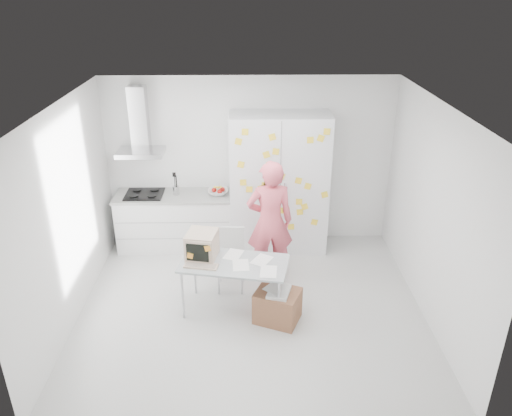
{
  "coord_description": "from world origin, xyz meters",
  "views": [
    {
      "loc": [
        -0.04,
        -5.48,
        4.01
      ],
      "look_at": [
        0.08,
        0.79,
        1.1
      ],
      "focal_mm": 35.0,
      "sensor_mm": 36.0,
      "label": 1
    }
  ],
  "objects_px": {
    "person": "(270,222)",
    "chair": "(231,255)",
    "cardboard_box": "(277,305)",
    "desk": "(214,253)"
  },
  "relations": [
    {
      "from": "person",
      "to": "cardboard_box",
      "type": "xyz_separation_m",
      "value": [
        0.06,
        -1.02,
        -0.68
      ]
    },
    {
      "from": "chair",
      "to": "cardboard_box",
      "type": "relative_size",
      "value": 1.33
    },
    {
      "from": "person",
      "to": "desk",
      "type": "distance_m",
      "value": 1.03
    },
    {
      "from": "person",
      "to": "chair",
      "type": "xyz_separation_m",
      "value": [
        -0.55,
        -0.2,
        -0.41
      ]
    },
    {
      "from": "person",
      "to": "chair",
      "type": "height_order",
      "value": "person"
    },
    {
      "from": "cardboard_box",
      "to": "person",
      "type": "bearing_deg",
      "value": 93.42
    },
    {
      "from": "person",
      "to": "chair",
      "type": "distance_m",
      "value": 0.71
    },
    {
      "from": "desk",
      "to": "cardboard_box",
      "type": "xyz_separation_m",
      "value": [
        0.81,
        -0.31,
        -0.59
      ]
    },
    {
      "from": "desk",
      "to": "cardboard_box",
      "type": "bearing_deg",
      "value": -10.11
    },
    {
      "from": "desk",
      "to": "cardboard_box",
      "type": "relative_size",
      "value": 2.21
    }
  ]
}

